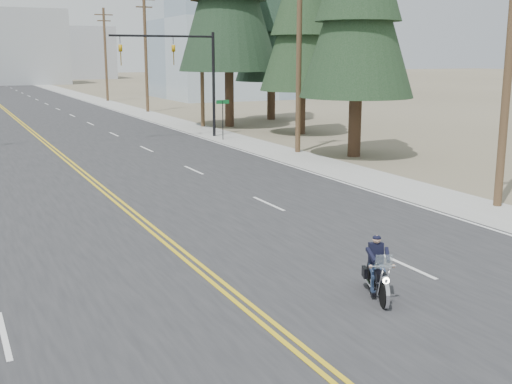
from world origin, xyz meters
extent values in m
plane|color=#776D56|center=(0.00, 0.00, 0.00)|extent=(400.00, 400.00, 0.00)
cube|color=#A5A5A0|center=(11.50, 70.00, 0.01)|extent=(3.00, 200.00, 0.01)
cylinder|color=black|center=(11.00, 32.00, 3.50)|extent=(0.20, 0.20, 7.00)
cylinder|color=black|center=(7.50, 32.00, 6.70)|extent=(7.00, 0.14, 0.14)
imported|color=#BF8C0C|center=(8.20, 32.00, 6.05)|extent=(0.21, 0.26, 1.30)
imported|color=#BF8C0C|center=(4.70, 32.00, 6.05)|extent=(0.21, 0.26, 1.30)
cylinder|color=black|center=(10.80, 30.00, 1.30)|extent=(0.06, 0.06, 2.60)
cube|color=#0C5926|center=(10.80, 30.00, 2.50)|extent=(0.90, 0.03, 0.25)
cylinder|color=brown|center=(12.50, 8.00, 5.50)|extent=(0.30, 0.30, 11.00)
cylinder|color=brown|center=(12.50, 23.00, 5.75)|extent=(0.30, 0.30, 11.50)
cylinder|color=brown|center=(12.50, 38.00, 5.50)|extent=(0.30, 0.30, 11.00)
cube|color=brown|center=(12.50, 38.00, 9.50)|extent=(1.60, 0.12, 0.12)
cylinder|color=brown|center=(12.50, 53.00, 5.75)|extent=(0.30, 0.30, 11.50)
cube|color=brown|center=(12.50, 53.00, 10.00)|extent=(1.60, 0.12, 0.12)
cylinder|color=brown|center=(12.50, 70.00, 5.50)|extent=(0.30, 0.30, 11.00)
cube|color=brown|center=(12.50, 70.00, 10.20)|extent=(2.20, 0.12, 0.12)
cube|color=brown|center=(12.50, 70.00, 9.50)|extent=(1.60, 0.12, 0.12)
cube|color=#9EB5CC|center=(32.00, 70.00, 10.00)|extent=(24.00, 16.00, 20.00)
cube|color=#ADB2B7|center=(8.00, 125.00, 7.00)|extent=(18.00, 14.00, 14.00)
cube|color=#B7BCC6|center=(40.00, 110.00, 9.00)|extent=(16.00, 12.00, 18.00)
cube|color=#B7BCC6|center=(25.00, 150.00, 6.00)|extent=(14.00, 14.00, 12.00)
cylinder|color=#382619|center=(14.58, 20.35, 1.63)|extent=(0.63, 0.63, 3.26)
cone|color=black|center=(14.58, 20.35, 8.14)|extent=(6.15, 6.15, 9.77)
cylinder|color=#382619|center=(17.05, 30.65, 1.53)|extent=(0.67, 0.67, 3.07)
cone|color=#1B3319|center=(17.05, 30.65, 7.67)|extent=(5.76, 5.76, 9.21)
cylinder|color=#382619|center=(14.51, 37.40, 2.15)|extent=(0.75, 0.75, 4.29)
cylinder|color=#382619|center=(19.98, 40.88, 1.66)|extent=(0.77, 0.77, 3.32)
cone|color=black|center=(19.98, 40.88, 8.30)|extent=(6.20, 6.20, 9.96)
camera|label=1|loc=(-5.67, -8.90, 5.49)|focal=45.00mm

